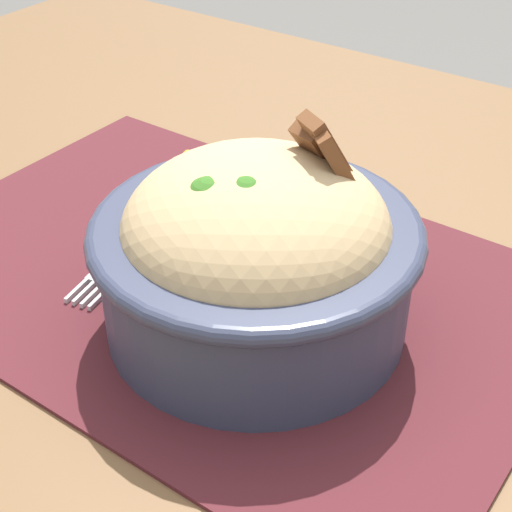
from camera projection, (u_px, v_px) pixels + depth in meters
table at (244, 381)px, 0.55m from camera, size 1.16×0.87×0.71m
placemat at (215, 278)px, 0.53m from camera, size 0.45×0.30×0.00m
bowl at (256, 251)px, 0.46m from camera, size 0.20×0.20×0.13m
fork at (129, 255)px, 0.54m from camera, size 0.04×0.14×0.00m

